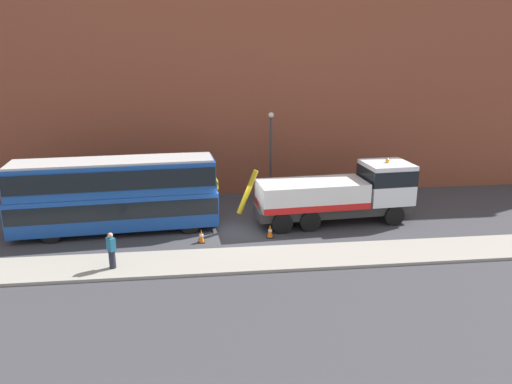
% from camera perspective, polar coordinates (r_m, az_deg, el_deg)
% --- Properties ---
extents(ground_plane, '(120.00, 120.00, 0.00)m').
position_cam_1_polar(ground_plane, '(27.47, -2.17, -4.43)').
color(ground_plane, '#38383D').
extents(near_kerb, '(60.00, 2.80, 0.15)m').
position_cam_1_polar(near_kerb, '(23.57, -1.33, -7.89)').
color(near_kerb, gray).
rests_on(near_kerb, ground_plane).
extents(building_facade, '(60.00, 1.50, 16.00)m').
position_cam_1_polar(building_facade, '(33.31, -3.43, 13.49)').
color(building_facade, brown).
rests_on(building_facade, ground_plane).
extents(recovery_tow_truck, '(10.22, 3.30, 3.67)m').
position_cam_1_polar(recovery_tow_truck, '(28.58, 9.91, -0.11)').
color(recovery_tow_truck, '#2D2D2D').
rests_on(recovery_tow_truck, ground_plane).
extents(double_decker_bus, '(11.17, 3.37, 4.06)m').
position_cam_1_polar(double_decker_bus, '(27.63, -16.07, -0.07)').
color(double_decker_bus, '#19479E').
rests_on(double_decker_bus, ground_plane).
extents(pedestrian_onlooker, '(0.46, 0.47, 1.71)m').
position_cam_1_polar(pedestrian_onlooker, '(23.19, -16.47, -6.59)').
color(pedestrian_onlooker, '#232333').
rests_on(pedestrian_onlooker, near_kerb).
extents(traffic_cone_near_bus, '(0.36, 0.36, 0.72)m').
position_cam_1_polar(traffic_cone_near_bus, '(25.79, -6.38, -5.15)').
color(traffic_cone_near_bus, orange).
rests_on(traffic_cone_near_bus, ground_plane).
extents(traffic_cone_midway, '(0.36, 0.36, 0.72)m').
position_cam_1_polar(traffic_cone_midway, '(26.30, 1.65, -4.61)').
color(traffic_cone_midway, orange).
rests_on(traffic_cone_midway, ground_plane).
extents(street_lamp, '(0.36, 0.36, 5.83)m').
position_cam_1_polar(street_lamp, '(32.00, 1.74, 5.08)').
color(street_lamp, '#38383D').
rests_on(street_lamp, ground_plane).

